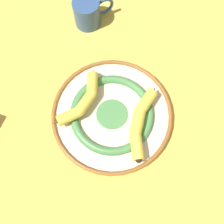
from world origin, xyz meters
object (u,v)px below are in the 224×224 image
at_px(banana_a, 141,122).
at_px(banana_b, 82,102).
at_px(decorative_bowl, 112,114).
at_px(coffee_mug, 88,12).

bearing_deg(banana_a, banana_b, -96.17).
distance_m(banana_a, banana_b, 0.17).
height_order(decorative_bowl, banana_a, banana_a).
bearing_deg(decorative_bowl, banana_b, -60.46).
relative_size(decorative_bowl, banana_a, 1.79).
relative_size(banana_b, coffee_mug, 1.47).
distance_m(decorative_bowl, banana_a, 0.09).
bearing_deg(banana_b, banana_a, -77.14).
relative_size(decorative_bowl, banana_b, 1.79).
bearing_deg(coffee_mug, banana_b, -116.25).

